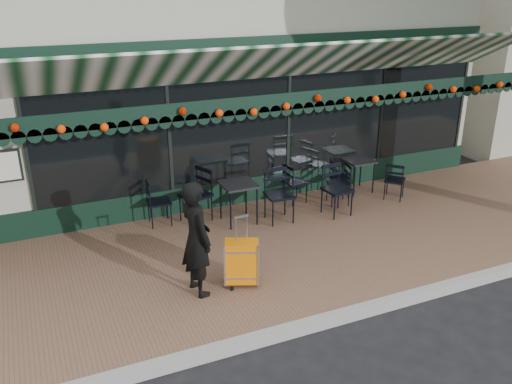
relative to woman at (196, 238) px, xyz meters
name	(u,v)px	position (x,y,z in m)	size (l,w,h in m)	color
ground	(326,321)	(1.42, -1.20, -0.99)	(80.00, 80.00, 0.00)	black
sidewalk	(265,252)	(1.42, 0.80, -0.92)	(18.00, 4.00, 0.15)	brown
curb	(330,320)	(1.42, -1.28, -0.92)	(18.00, 0.16, 0.15)	#9E9E99
restaurant_building	(166,68)	(1.42, 6.64, 1.28)	(12.00, 9.60, 4.50)	#A4A08E
woman	(196,238)	(0.00, 0.00, 0.00)	(0.61, 0.40, 1.68)	black
suitcase	(242,262)	(0.64, -0.09, -0.47)	(0.54, 0.43, 1.09)	orange
cafe_table_a	(358,163)	(4.26, 2.37, -0.22)	(0.56, 0.56, 0.69)	black
cafe_table_b	(238,187)	(1.42, 1.96, -0.16)	(0.61, 0.61, 0.75)	black
chair_a_left	(338,184)	(3.54, 1.97, -0.43)	(0.42, 0.42, 0.83)	black
chair_a_right	(340,178)	(3.78, 2.31, -0.45)	(0.39, 0.39, 0.77)	black
chair_a_front	(337,190)	(3.23, 1.53, -0.35)	(0.49, 0.49, 0.97)	black
chair_a_extra	(395,180)	(4.71, 1.73, -0.45)	(0.39, 0.39, 0.78)	black
chair_b_left	(196,196)	(0.72, 2.31, -0.34)	(0.50, 0.50, 1.00)	black
chair_b_right	(295,183)	(2.80, 2.39, -0.44)	(0.40, 0.40, 0.81)	black
chair_b_front	(279,196)	(2.11, 1.70, -0.35)	(0.49, 0.49, 0.98)	black
chair_solo	(159,202)	(0.07, 2.45, -0.42)	(0.42, 0.42, 0.84)	black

